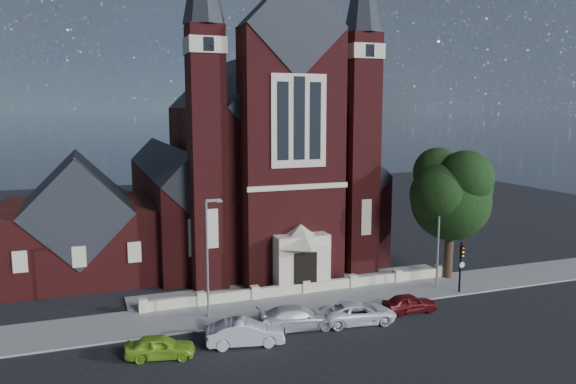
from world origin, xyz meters
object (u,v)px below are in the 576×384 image
(traffic_signal, at_px, (461,261))
(car_lime_van, at_px, (160,347))
(car_white_suv, at_px, (358,313))
(car_dark_red, at_px, (410,303))
(street_tree, at_px, (454,196))
(car_silver_b, at_px, (297,318))
(church, at_px, (245,166))
(car_silver_a, at_px, (245,333))
(parish_hall, at_px, (79,227))
(street_lamp_left, at_px, (208,252))
(street_lamp_right, at_px, (440,231))

(traffic_signal, distance_m, car_lime_van, 23.15)
(car_white_suv, relative_size, car_dark_red, 1.32)
(street_tree, distance_m, car_white_suv, 14.35)
(car_lime_van, relative_size, car_dark_red, 1.02)
(street_tree, xyz_separation_m, car_silver_b, (-15.63, -5.39, -6.22))
(church, bearing_deg, traffic_signal, -61.80)
(car_white_suv, bearing_deg, car_silver_b, 90.67)
(car_white_suv, bearing_deg, traffic_signal, -68.69)
(car_silver_a, bearing_deg, church, -6.17)
(car_lime_van, bearing_deg, car_white_suv, -72.86)
(parish_hall, bearing_deg, street_lamp_left, -59.98)
(church, height_order, street_tree, church)
(street_tree, relative_size, car_silver_a, 2.33)
(church, height_order, traffic_signal, church)
(traffic_signal, bearing_deg, church, 118.20)
(traffic_signal, relative_size, car_dark_red, 1.05)
(car_silver_a, relative_size, car_silver_b, 0.90)
(car_silver_b, height_order, car_white_suv, car_silver_b)
(church, distance_m, parish_hall, 17.26)
(street_lamp_right, relative_size, traffic_signal, 2.02)
(street_tree, distance_m, car_dark_red, 11.01)
(street_lamp_right, bearing_deg, parish_hall, 151.78)
(street_tree, distance_m, street_lamp_left, 20.71)
(street_lamp_right, distance_m, car_silver_a, 18.06)
(church, bearing_deg, street_lamp_right, -61.96)
(street_lamp_left, bearing_deg, car_lime_van, -128.05)
(parish_hall, xyz_separation_m, car_dark_red, (21.30, -17.60, -3.36))
(parish_hall, relative_size, car_silver_a, 2.65)
(street_lamp_left, height_order, car_silver_b, street_lamp_left)
(street_tree, distance_m, street_lamp_right, 3.84)
(car_silver_a, xyz_separation_m, car_silver_b, (3.83, 1.26, -0.02))
(street_lamp_left, xyz_separation_m, car_lime_van, (-3.91, -4.99, -3.94))
(car_silver_b, bearing_deg, street_tree, -64.82)
(street_tree, xyz_separation_m, car_lime_van, (-24.41, -6.70, -6.30))
(parish_hall, distance_m, traffic_signal, 31.20)
(parish_hall, xyz_separation_m, street_lamp_right, (26.09, -14.00, 0.59))
(car_silver_b, xyz_separation_m, car_white_suv, (4.11, -0.45, -0.04))
(street_lamp_right, height_order, car_silver_a, street_lamp_right)
(church, relative_size, parish_hall, 2.86)
(street_lamp_left, relative_size, traffic_signal, 2.02)
(parish_hall, height_order, car_white_suv, parish_hall)
(car_silver_a, distance_m, car_white_suv, 7.98)
(street_lamp_right, bearing_deg, street_lamp_left, 180.00)
(church, relative_size, car_dark_red, 9.17)
(car_lime_van, bearing_deg, car_silver_a, -76.07)
(street_tree, xyz_separation_m, car_dark_red, (-7.29, -5.30, -6.31))
(parish_hall, relative_size, car_dark_red, 3.21)
(car_silver_b, bearing_deg, street_lamp_right, -68.18)
(traffic_signal, xyz_separation_m, car_white_suv, (-9.92, -2.55, -1.89))
(church, distance_m, traffic_signal, 23.94)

